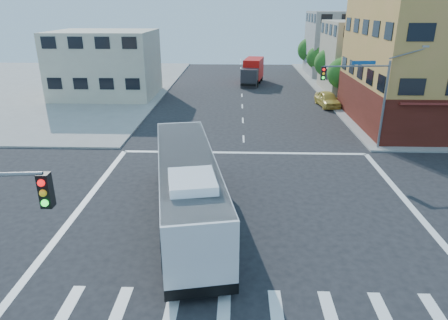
{
  "coord_description": "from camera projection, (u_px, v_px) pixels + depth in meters",
  "views": [
    {
      "loc": [
        -0.59,
        -20.0,
        10.82
      ],
      "look_at": [
        -1.38,
        3.46,
        1.71
      ],
      "focal_mm": 32.0,
      "sensor_mm": 36.0,
      "label": 1
    }
  ],
  "objects": [
    {
      "name": "ground",
      "position": [
        246.0,
        211.0,
        22.54
      ],
      "size": [
        120.0,
        120.0,
        0.0
      ],
      "primitive_type": "plane",
      "color": "black",
      "rests_on": "ground"
    },
    {
      "name": "building_east_far",
      "position": [
        346.0,
        44.0,
        64.89
      ],
      "size": [
        12.06,
        10.06,
        10.0
      ],
      "color": "gray",
      "rests_on": "ground"
    },
    {
      "name": "street_tree_d",
      "position": [
        310.0,
        48.0,
        69.14
      ],
      "size": [
        4.0,
        4.0,
        6.03
      ],
      "color": "#321D12",
      "rests_on": "ground"
    },
    {
      "name": "parked_car",
      "position": [
        328.0,
        99.0,
        45.56
      ],
      "size": [
        2.49,
        5.09,
        1.67
      ],
      "primitive_type": "imported",
      "rotation": [
        0.0,
        0.0,
        0.11
      ],
      "color": "gold",
      "rests_on": "ground"
    },
    {
      "name": "building_west",
      "position": [
        106.0,
        64.0,
        49.56
      ],
      "size": [
        12.06,
        10.06,
        8.0
      ],
      "color": "beige",
      "rests_on": "ground"
    },
    {
      "name": "street_tree_b",
      "position": [
        329.0,
        61.0,
        54.28
      ],
      "size": [
        3.8,
        3.8,
        5.79
      ],
      "color": "#321D12",
      "rests_on": "ground"
    },
    {
      "name": "transit_bus",
      "position": [
        188.0,
        187.0,
        20.86
      ],
      "size": [
        5.39,
        13.73,
        3.98
      ],
      "rotation": [
        0.0,
        0.0,
        0.19
      ],
      "color": "black",
      "rests_on": "ground"
    },
    {
      "name": "building_east_near",
      "position": [
        372.0,
        57.0,
        52.03
      ],
      "size": [
        12.06,
        10.06,
        9.0
      ],
      "color": "tan",
      "rests_on": "ground"
    },
    {
      "name": "box_truck",
      "position": [
        253.0,
        72.0,
        58.53
      ],
      "size": [
        3.6,
        8.13,
        3.54
      ],
      "rotation": [
        0.0,
        0.0,
        -0.18
      ],
      "color": "#26262C",
      "rests_on": "ground"
    },
    {
      "name": "street_tree_c",
      "position": [
        318.0,
        56.0,
        61.83
      ],
      "size": [
        3.4,
        3.4,
        5.29
      ],
      "color": "#321D12",
      "rests_on": "ground"
    },
    {
      "name": "street_tree_a",
      "position": [
        344.0,
        71.0,
        46.88
      ],
      "size": [
        3.6,
        3.6,
        5.53
      ],
      "color": "#321D12",
      "rests_on": "ground"
    },
    {
      "name": "signal_mast_ne",
      "position": [
        364.0,
        88.0,
        30.34
      ],
      "size": [
        7.91,
        1.13,
        8.07
      ],
      "color": "slate",
      "rests_on": "ground"
    }
  ]
}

